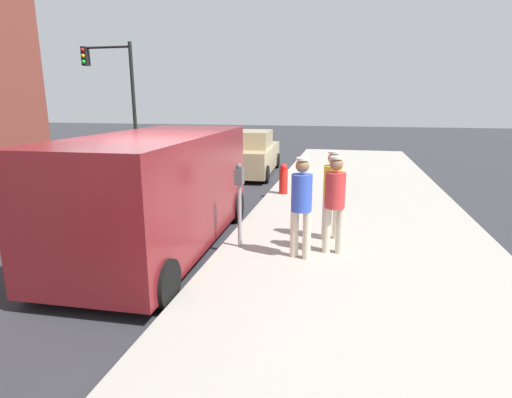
{
  "coord_description": "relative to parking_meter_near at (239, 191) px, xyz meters",
  "views": [
    {
      "loc": [
        3.15,
        -6.39,
        2.72
      ],
      "look_at": [
        1.65,
        0.33,
        1.05
      ],
      "focal_mm": 28.44,
      "sensor_mm": 36.0,
      "label": 1
    }
  ],
  "objects": [
    {
      "name": "ground_plane",
      "position": [
        -1.35,
        -0.33,
        -1.18
      ],
      "size": [
        80.0,
        80.0,
        0.0
      ],
      "primitive_type": "plane",
      "color": "#2D2D33"
    },
    {
      "name": "fire_hydrant",
      "position": [
        0.1,
        4.46,
        -0.61
      ],
      "size": [
        0.24,
        0.24,
        0.86
      ],
      "color": "red",
      "rests_on": "sidewalk_slab"
    },
    {
      "name": "traffic_light_corner",
      "position": [
        -8.37,
        10.11,
        2.34
      ],
      "size": [
        2.48,
        0.42,
        5.2
      ],
      "color": "black",
      "rests_on": "ground"
    },
    {
      "name": "sidewalk_slab",
      "position": [
        2.15,
        -0.33,
        -1.11
      ],
      "size": [
        5.0,
        32.0,
        0.15
      ],
      "primitive_type": "cube",
      "color": "#9E998E",
      "rests_on": "ground"
    },
    {
      "name": "parked_van",
      "position": [
        -1.5,
        -0.08,
        -0.03
      ],
      "size": [
        2.27,
        5.26,
        2.15
      ],
      "color": "maroon",
      "rests_on": "ground"
    },
    {
      "name": "pedestrian_in_red",
      "position": [
        1.65,
        0.06,
        -0.07
      ],
      "size": [
        0.36,
        0.34,
        1.68
      ],
      "color": "beige",
      "rests_on": "sidewalk_slab"
    },
    {
      "name": "pedestrian_in_blue",
      "position": [
        1.13,
        -0.29,
        -0.06
      ],
      "size": [
        0.35,
        0.34,
        1.69
      ],
      "color": "beige",
      "rests_on": "sidewalk_slab"
    },
    {
      "name": "parking_meter_near",
      "position": [
        0.0,
        0.0,
        0.0
      ],
      "size": [
        0.14,
        0.18,
        1.52
      ],
      "color": "gray",
      "rests_on": "sidewalk_slab"
    },
    {
      "name": "parked_sedan_ahead",
      "position": [
        -1.79,
        8.13,
        -0.43
      ],
      "size": [
        2.15,
        4.49,
        1.65
      ],
      "color": "tan",
      "rests_on": "ground"
    },
    {
      "name": "pedestrian_in_yellow",
      "position": [
        1.58,
        0.8,
        -0.07
      ],
      "size": [
        0.34,
        0.34,
        1.68
      ],
      "color": "beige",
      "rests_on": "sidewalk_slab"
    }
  ]
}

